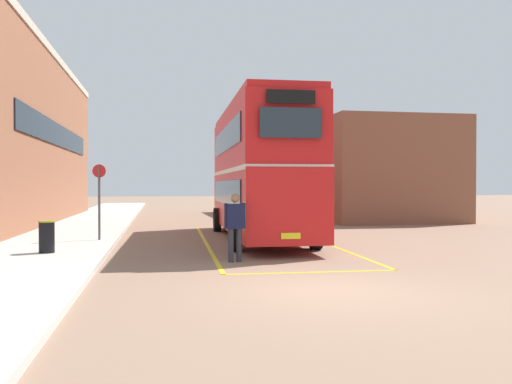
{
  "coord_description": "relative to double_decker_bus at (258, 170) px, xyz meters",
  "views": [
    {
      "loc": [
        -3.1,
        -9.55,
        1.98
      ],
      "look_at": [
        0.66,
        11.16,
        1.69
      ],
      "focal_mm": 37.5,
      "sensor_mm": 36.0,
      "label": 1
    }
  ],
  "objects": [
    {
      "name": "ground_plane",
      "position": [
        -0.45,
        4.93,
        -2.51
      ],
      "size": [
        135.6,
        135.6,
        0.0
      ],
      "primitive_type": "plane",
      "color": "#846651"
    },
    {
      "name": "sidewalk_left",
      "position": [
        -6.95,
        7.33,
        -2.44
      ],
      "size": [
        4.0,
        57.6,
        0.14
      ],
      "primitive_type": "cube",
      "color": "#B2ADA3",
      "rests_on": "ground"
    },
    {
      "name": "depot_building_right",
      "position": [
        8.56,
        12.85,
        0.25
      ],
      "size": [
        7.09,
        15.07,
        5.52
      ],
      "color": "brown",
      "rests_on": "ground"
    },
    {
      "name": "double_decker_bus",
      "position": [
        0.0,
        0.0,
        0.0
      ],
      "size": [
        2.94,
        10.88,
        4.75
      ],
      "color": "black",
      "rests_on": "ground"
    },
    {
      "name": "single_deck_bus",
      "position": [
        2.91,
        15.46,
        -0.87
      ],
      "size": [
        2.9,
        9.29,
        3.02
      ],
      "color": "black",
      "rests_on": "ground"
    },
    {
      "name": "pedestrian_boarding",
      "position": [
        -1.64,
        -5.5,
        -1.49
      ],
      "size": [
        0.57,
        0.35,
        1.75
      ],
      "color": "#2D2D38",
      "rests_on": "ground"
    },
    {
      "name": "litter_bin",
      "position": [
        -6.53,
        -3.88,
        -1.94
      ],
      "size": [
        0.43,
        0.43,
        0.86
      ],
      "color": "black",
      "rests_on": "sidewalk_left"
    },
    {
      "name": "bus_stop_sign",
      "position": [
        -5.51,
        -0.62,
        -0.85
      ],
      "size": [
        0.44,
        0.09,
        2.51
      ],
      "color": "#4C4C51",
      "rests_on": "sidewalk_left"
    },
    {
      "name": "bay_marking_yellow",
      "position": [
        -0.02,
        -1.96,
        -2.51
      ],
      "size": [
        4.44,
        12.92,
        0.01
      ],
      "color": "gold",
      "rests_on": "ground"
    }
  ]
}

